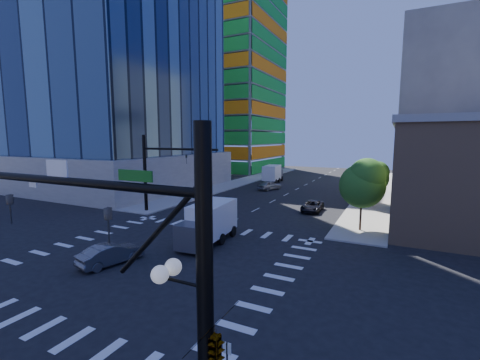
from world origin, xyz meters
The scene contains 16 objects.
ground centered at (0.00, 0.00, 0.00)m, with size 160.00×160.00×0.00m, color black.
road_markings centered at (0.00, 0.00, 0.01)m, with size 20.00×20.00×0.01m, color silver.
sidewalk_ne centered at (12.50, 40.00, 0.07)m, with size 5.00×60.00×0.15m, color #9C9994.
sidewalk_nw centered at (-12.50, 40.00, 0.07)m, with size 5.00×60.00×0.15m, color #9C9994.
construction_building centered at (-27.41, 61.93, 24.61)m, with size 25.16×34.50×70.60m.
bg_building_ne centered at (27.00, 55.00, 14.00)m, with size 24.00×30.00×28.00m, color #67605D.
signal_mast_se centered at (10.60, -11.50, 5.01)m, with size 10.51×2.48×9.00m.
signal_mast_nw centered at (-10.00, 11.50, 5.49)m, with size 10.20×0.40×9.00m.
tree_south centered at (12.63, 13.90, 4.69)m, with size 4.16×4.16×6.82m.
tree_north centered at (12.93, 25.90, 3.99)m, with size 3.54×3.52×5.78m.
car_nb_far centered at (6.44, 20.30, 0.64)m, with size 2.12×4.60×1.28m, color black.
car_sb_near centered at (-3.91, 12.16, 0.73)m, with size 2.06×5.06×1.47m, color white.
car_sb_mid centered at (-4.01, 33.11, 0.79)m, with size 1.87×4.66×1.59m, color #919497.
car_sb_cross centered at (-2.31, -2.11, 0.73)m, with size 1.55×4.43×1.46m, color #525257.
box_truck_near centered at (1.43, 4.61, 1.46)m, with size 3.21×6.51×3.31m.
box_truck_far centered at (-6.84, 42.57, 1.51)m, with size 3.43×6.76×3.41m.
Camera 1 is at (15.33, -17.43, 8.78)m, focal length 24.00 mm.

